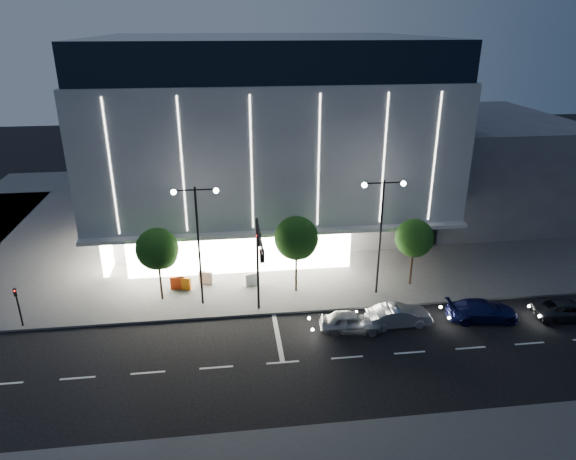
{
  "coord_description": "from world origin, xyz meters",
  "views": [
    {
      "loc": [
        -0.87,
        -27.14,
        19.21
      ],
      "look_at": [
        3.44,
        7.45,
        5.0
      ],
      "focal_mm": 32.0,
      "sensor_mm": 36.0,
      "label": 1
    }
  ],
  "objects_px": {
    "barrier_b": "(206,278)",
    "car_second": "(399,316)",
    "traffic_mast": "(259,255)",
    "barrier_d": "(252,279)",
    "street_lamp_west": "(198,229)",
    "ped_signal_far": "(18,303)",
    "tree_mid": "(297,240)",
    "tree_left": "(158,251)",
    "car_fourth": "(567,309)",
    "car_lead": "(351,322)",
    "barrier_c": "(178,283)",
    "car_third": "(482,311)",
    "tree_right": "(414,240)",
    "street_lamp_east": "(381,221)",
    "barrier_a": "(184,283)"
  },
  "relations": [
    {
      "from": "tree_mid",
      "to": "car_fourth",
      "type": "bearing_deg",
      "value": -17.96
    },
    {
      "from": "car_lead",
      "to": "car_third",
      "type": "relative_size",
      "value": 0.85
    },
    {
      "from": "traffic_mast",
      "to": "barrier_d",
      "type": "xyz_separation_m",
      "value": [
        -0.26,
        5.01,
        -4.38
      ]
    },
    {
      "from": "barrier_b",
      "to": "barrier_d",
      "type": "relative_size",
      "value": 1.0
    },
    {
      "from": "barrier_b",
      "to": "car_second",
      "type": "bearing_deg",
      "value": -7.88
    },
    {
      "from": "car_third",
      "to": "car_fourth",
      "type": "bearing_deg",
      "value": -89.42
    },
    {
      "from": "street_lamp_east",
      "to": "car_fourth",
      "type": "distance_m",
      "value": 14.2
    },
    {
      "from": "barrier_a",
      "to": "barrier_d",
      "type": "height_order",
      "value": "same"
    },
    {
      "from": "car_lead",
      "to": "car_fourth",
      "type": "xyz_separation_m",
      "value": [
        15.33,
        -0.24,
        -0.06
      ]
    },
    {
      "from": "street_lamp_west",
      "to": "barrier_d",
      "type": "bearing_deg",
      "value": 32.14
    },
    {
      "from": "car_second",
      "to": "barrier_c",
      "type": "height_order",
      "value": "car_second"
    },
    {
      "from": "car_second",
      "to": "barrier_b",
      "type": "distance_m",
      "value": 15.05
    },
    {
      "from": "tree_left",
      "to": "barrier_b",
      "type": "height_order",
      "value": "tree_left"
    },
    {
      "from": "ped_signal_far",
      "to": "car_fourth",
      "type": "height_order",
      "value": "ped_signal_far"
    },
    {
      "from": "car_second",
      "to": "barrier_b",
      "type": "xyz_separation_m",
      "value": [
        -13.12,
        7.39,
        -0.07
      ]
    },
    {
      "from": "street_lamp_west",
      "to": "street_lamp_east",
      "type": "relative_size",
      "value": 1.0
    },
    {
      "from": "street_lamp_west",
      "to": "barrier_b",
      "type": "xyz_separation_m",
      "value": [
        0.17,
        3.06,
        -5.31
      ]
    },
    {
      "from": "car_lead",
      "to": "barrier_a",
      "type": "distance_m",
      "value": 13.33
    },
    {
      "from": "barrier_b",
      "to": "barrier_c",
      "type": "relative_size",
      "value": 1.0
    },
    {
      "from": "ped_signal_far",
      "to": "tree_left",
      "type": "distance_m",
      "value": 9.61
    },
    {
      "from": "car_lead",
      "to": "barrier_c",
      "type": "bearing_deg",
      "value": 64.7
    },
    {
      "from": "tree_left",
      "to": "barrier_c",
      "type": "distance_m",
      "value": 3.8
    },
    {
      "from": "street_lamp_east",
      "to": "ped_signal_far",
      "type": "relative_size",
      "value": 3.0
    },
    {
      "from": "car_second",
      "to": "car_fourth",
      "type": "distance_m",
      "value": 11.96
    },
    {
      "from": "car_fourth",
      "to": "barrier_d",
      "type": "height_order",
      "value": "car_fourth"
    },
    {
      "from": "car_third",
      "to": "ped_signal_far",
      "type": "bearing_deg",
      "value": 90.14
    },
    {
      "from": "street_lamp_west",
      "to": "car_second",
      "type": "xyz_separation_m",
      "value": [
        13.28,
        -4.33,
        -5.24
      ]
    },
    {
      "from": "street_lamp_west",
      "to": "tree_left",
      "type": "height_order",
      "value": "street_lamp_west"
    },
    {
      "from": "car_second",
      "to": "car_third",
      "type": "xyz_separation_m",
      "value": [
        5.95,
        -0.05,
        -0.01
      ]
    },
    {
      "from": "street_lamp_west",
      "to": "car_lead",
      "type": "relative_size",
      "value": 2.18
    },
    {
      "from": "tree_mid",
      "to": "car_second",
      "type": "xyz_separation_m",
      "value": [
        6.26,
        -5.35,
        -3.61
      ]
    },
    {
      "from": "traffic_mast",
      "to": "barrier_d",
      "type": "bearing_deg",
      "value": 92.99
    },
    {
      "from": "tree_left",
      "to": "ped_signal_far",
      "type": "bearing_deg",
      "value": -164.39
    },
    {
      "from": "traffic_mast",
      "to": "tree_left",
      "type": "distance_m",
      "value": 7.95
    },
    {
      "from": "street_lamp_east",
      "to": "tree_mid",
      "type": "height_order",
      "value": "street_lamp_east"
    },
    {
      "from": "traffic_mast",
      "to": "barrier_a",
      "type": "xyz_separation_m",
      "value": [
        -5.49,
        4.96,
        -4.38
      ]
    },
    {
      "from": "ped_signal_far",
      "to": "barrier_b",
      "type": "xyz_separation_m",
      "value": [
        12.17,
        4.56,
        -1.24
      ]
    },
    {
      "from": "tree_mid",
      "to": "car_third",
      "type": "height_order",
      "value": "tree_mid"
    },
    {
      "from": "ped_signal_far",
      "to": "tree_left",
      "type": "relative_size",
      "value": 0.52
    },
    {
      "from": "tree_left",
      "to": "barrier_b",
      "type": "distance_m",
      "value": 5.05
    },
    {
      "from": "tree_left",
      "to": "car_fourth",
      "type": "relative_size",
      "value": 1.23
    },
    {
      "from": "ped_signal_far",
      "to": "tree_mid",
      "type": "relative_size",
      "value": 0.49
    },
    {
      "from": "traffic_mast",
      "to": "car_second",
      "type": "relative_size",
      "value": 1.62
    },
    {
      "from": "car_second",
      "to": "barrier_d",
      "type": "relative_size",
      "value": 3.97
    },
    {
      "from": "tree_mid",
      "to": "car_third",
      "type": "xyz_separation_m",
      "value": [
        12.21,
        -5.4,
        -3.63
      ]
    },
    {
      "from": "traffic_mast",
      "to": "car_second",
      "type": "height_order",
      "value": "traffic_mast"
    },
    {
      "from": "tree_left",
      "to": "car_fourth",
      "type": "bearing_deg",
      "value": -11.82
    },
    {
      "from": "car_third",
      "to": "tree_right",
      "type": "bearing_deg",
      "value": 36.14
    },
    {
      "from": "tree_right",
      "to": "barrier_d",
      "type": "bearing_deg",
      "value": 173.83
    },
    {
      "from": "tree_left",
      "to": "street_lamp_west",
      "type": "bearing_deg",
      "value": -18.94
    }
  ]
}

